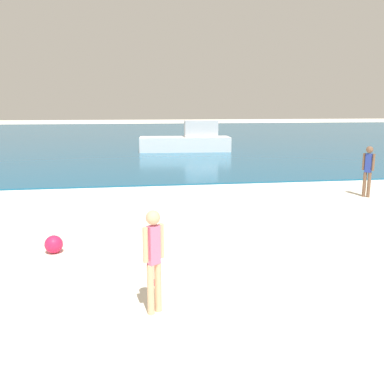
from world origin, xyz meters
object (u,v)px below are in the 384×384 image
frisbee (154,282)px  boat_near (188,141)px  person_standing (154,256)px  person_distant (368,168)px  beach_ball (54,244)px

frisbee → boat_near: boat_near is taller
person_standing → frisbee: bearing=53.1°
frisbee → person_distant: size_ratio=0.13×
person_distant → boat_near: bearing=-25.0°
person_standing → boat_near: size_ratio=0.26×
frisbee → person_distant: bearing=38.1°
frisbee → person_distant: person_distant is taller
beach_ball → person_standing: bearing=-56.1°
frisbee → boat_near: (3.64, 21.17, 0.77)m
person_standing → person_distant: 10.48m
boat_near → frisbee: bearing=84.0°
beach_ball → frisbee: bearing=-42.8°
person_standing → beach_ball: (-1.96, 2.92, -0.72)m
person_standing → person_distant: (7.73, 7.07, 0.09)m
person_standing → frisbee: size_ratio=6.80×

